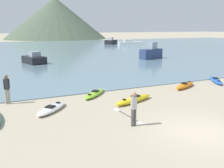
{
  "coord_description": "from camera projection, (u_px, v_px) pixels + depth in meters",
  "views": [
    {
      "loc": [
        -8.07,
        -8.01,
        4.44
      ],
      "look_at": [
        -0.24,
        8.34,
        0.5
      ],
      "focal_mm": 42.0,
      "sensor_mm": 36.0,
      "label": 1
    }
  ],
  "objects": [
    {
      "name": "bay_water",
      "position": [
        33.0,
        51.0,
        49.58
      ],
      "size": [
        160.0,
        70.0,
        0.06
      ],
      "primitive_type": "cube",
      "color": "slate",
      "rests_on": "ground_plane"
    },
    {
      "name": "ground_plane",
      "position": [
        200.0,
        131.0,
        11.41
      ],
      "size": [
        400.0,
        400.0,
        0.0
      ],
      "primitive_type": "plane",
      "color": "tan"
    },
    {
      "name": "person_near_foreground",
      "position": [
        134.0,
        107.0,
        11.83
      ],
      "size": [
        0.32,
        0.22,
        1.6
      ],
      "color": "#4C4C4C",
      "rests_on": "ground_plane"
    },
    {
      "name": "far_hill_midleft",
      "position": [
        55.0,
        18.0,
        102.22
      ],
      "size": [
        39.74,
        39.74,
        15.81
      ],
      "primitive_type": "cone",
      "color": "#4C5B47",
      "rests_on": "ground_plane"
    },
    {
      "name": "kayak_on_sand_4",
      "position": [
        216.0,
        80.0,
        21.66
      ],
      "size": [
        2.32,
        3.04,
        0.32
      ],
      "color": "blue",
      "rests_on": "ground_plane"
    },
    {
      "name": "kayak_on_sand_3",
      "position": [
        51.0,
        109.0,
        14.14
      ],
      "size": [
        2.36,
        2.42,
        0.32
      ],
      "color": "white",
      "rests_on": "ground_plane"
    },
    {
      "name": "person_near_waterline",
      "position": [
        7.0,
        87.0,
        15.29
      ],
      "size": [
        0.35,
        0.27,
        1.75
      ],
      "color": "gray",
      "rests_on": "ground_plane"
    },
    {
      "name": "moored_boat_2",
      "position": [
        151.0,
        53.0,
        37.08
      ],
      "size": [
        3.69,
        2.04,
        2.33
      ],
      "color": "navy",
      "rests_on": "bay_water"
    },
    {
      "name": "moored_boat_0",
      "position": [
        130.0,
        43.0,
        65.72
      ],
      "size": [
        6.27,
        3.51,
        1.38
      ],
      "color": "white",
      "rests_on": "bay_water"
    },
    {
      "name": "kayak_on_sand_2",
      "position": [
        185.0,
        85.0,
        19.57
      ],
      "size": [
        2.74,
        1.74,
        0.4
      ],
      "color": "orange",
      "rests_on": "ground_plane"
    },
    {
      "name": "kayak_on_sand_1",
      "position": [
        134.0,
        99.0,
        15.77
      ],
      "size": [
        3.15,
        1.64,
        0.4
      ],
      "color": "yellow",
      "rests_on": "ground_plane"
    },
    {
      "name": "kayak_on_sand_5",
      "position": [
        94.0,
        94.0,
        17.33
      ],
      "size": [
        2.48,
        2.48,
        0.32
      ],
      "color": "#8CCC2D",
      "rests_on": "ground_plane"
    },
    {
      "name": "loose_paddle",
      "position": [
        128.0,
        116.0,
        13.34
      ],
      "size": [
        0.29,
        2.78,
        0.03
      ],
      "color": "black",
      "rests_on": "ground_plane"
    },
    {
      "name": "moored_boat_3",
      "position": [
        111.0,
        42.0,
        69.04
      ],
      "size": [
        3.99,
        3.76,
        1.84
      ],
      "color": "black",
      "rests_on": "bay_water"
    },
    {
      "name": "moored_boat_1",
      "position": [
        34.0,
        59.0,
        32.28
      ],
      "size": [
        2.65,
        3.75,
        1.49
      ],
      "color": "black",
      "rests_on": "bay_water"
    }
  ]
}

